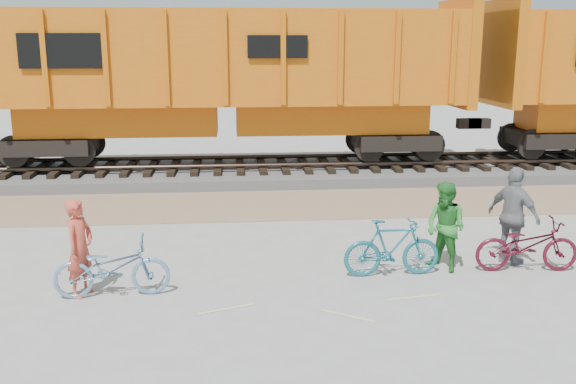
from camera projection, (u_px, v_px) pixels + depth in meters
name	position (u px, v px, depth m)	size (l,w,h in m)	color
ground	(287.00, 288.00, 10.63)	(120.00, 120.00, 0.00)	#9E9E99
gravel_strip	(268.00, 205.00, 15.96)	(120.00, 3.00, 0.02)	#94795B
ballast_bed	(262.00, 172.00, 19.32)	(120.00, 4.00, 0.30)	slate
track	(262.00, 161.00, 19.25)	(120.00, 2.60, 0.24)	black
hopper_car_center	(226.00, 76.00, 18.58)	(14.00, 3.13, 4.65)	black
bicycle_blue	(112.00, 268.00, 10.17)	(0.63, 1.82, 0.96)	#6590B5
bicycle_teal	(392.00, 248.00, 11.06)	(0.48, 1.69, 1.02)	#1B6576
bicycle_maroon	(527.00, 245.00, 11.31)	(0.63, 1.81, 0.95)	#500F1E
person_solo	(80.00, 248.00, 10.15)	(0.58, 0.38, 1.59)	#C84533
person_man	(446.00, 227.00, 11.27)	(0.77, 0.60, 1.59)	#2A7A2C
person_woman	(514.00, 216.00, 11.59)	(1.06, 0.44, 1.80)	slate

